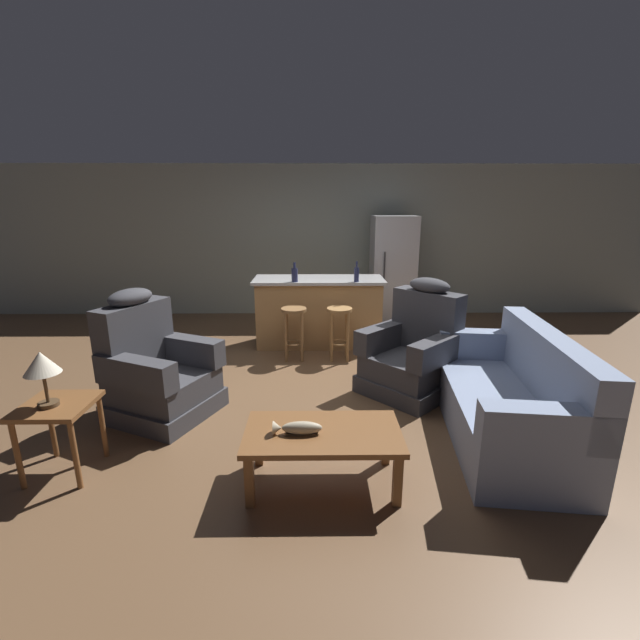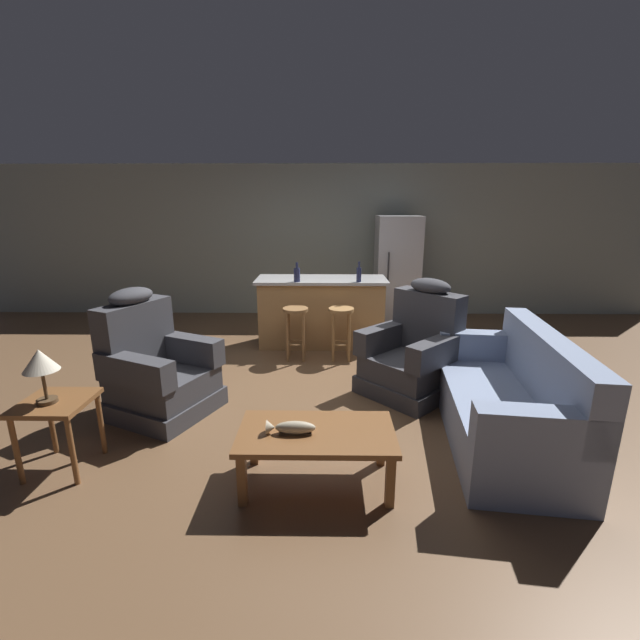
# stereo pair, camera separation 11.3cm
# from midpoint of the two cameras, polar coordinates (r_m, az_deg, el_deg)

# --- Properties ---
(ground_plane) EXTENTS (12.00, 12.00, 0.00)m
(ground_plane) POSITION_cam_midpoint_polar(r_m,az_deg,el_deg) (4.92, -0.69, -8.15)
(ground_plane) COLOR brown
(back_wall) EXTENTS (12.00, 0.05, 2.60)m
(back_wall) POSITION_cam_midpoint_polar(r_m,az_deg,el_deg) (7.66, -0.72, 10.43)
(back_wall) COLOR #939E93
(back_wall) RESTS_ON ground_plane
(coffee_table) EXTENTS (1.10, 0.60, 0.42)m
(coffee_table) POSITION_cam_midpoint_polar(r_m,az_deg,el_deg) (3.12, -0.68, -15.45)
(coffee_table) COLOR brown
(coffee_table) RESTS_ON ground_plane
(fish_figurine) EXTENTS (0.34, 0.10, 0.10)m
(fish_figurine) POSITION_cam_midpoint_polar(r_m,az_deg,el_deg) (3.04, -4.17, -14.20)
(fish_figurine) COLOR #4C3823
(fish_figurine) RESTS_ON coffee_table
(couch) EXTENTS (1.06, 1.99, 0.94)m
(couch) POSITION_cam_midpoint_polar(r_m,az_deg,el_deg) (4.01, 23.32, -9.83)
(couch) COLOR #8493B2
(couch) RESTS_ON ground_plane
(recliner_near_lamp) EXTENTS (1.11, 1.11, 1.20)m
(recliner_near_lamp) POSITION_cam_midpoint_polar(r_m,az_deg,el_deg) (4.37, -21.70, -6.39)
(recliner_near_lamp) COLOR #3D3D42
(recliner_near_lamp) RESTS_ON ground_plane
(recliner_near_island) EXTENTS (1.19, 1.19, 1.20)m
(recliner_near_island) POSITION_cam_midpoint_polar(r_m,az_deg,el_deg) (4.65, 11.73, -4.30)
(recliner_near_island) COLOR #3D3D42
(recliner_near_island) RESTS_ON ground_plane
(end_table) EXTENTS (0.48, 0.48, 0.56)m
(end_table) POSITION_cam_midpoint_polar(r_m,az_deg,el_deg) (3.75, -32.28, -10.75)
(end_table) COLOR brown
(end_table) RESTS_ON ground_plane
(table_lamp) EXTENTS (0.24, 0.24, 0.41)m
(table_lamp) POSITION_cam_midpoint_polar(r_m,az_deg,el_deg) (3.60, -33.89, -5.06)
(table_lamp) COLOR #4C3823
(table_lamp) RESTS_ON end_table
(kitchen_island) EXTENTS (1.80, 0.70, 0.95)m
(kitchen_island) POSITION_cam_midpoint_polar(r_m,az_deg,el_deg) (6.04, -0.70, 1.16)
(kitchen_island) COLOR #AD7F4C
(kitchen_island) RESTS_ON ground_plane
(bar_stool_left) EXTENTS (0.32, 0.32, 0.68)m
(bar_stool_left) POSITION_cam_midpoint_polar(r_m,az_deg,el_deg) (5.45, -4.08, -0.54)
(bar_stool_left) COLOR olive
(bar_stool_left) RESTS_ON ground_plane
(bar_stool_right) EXTENTS (0.32, 0.32, 0.68)m
(bar_stool_right) POSITION_cam_midpoint_polar(r_m,az_deg,el_deg) (5.44, 2.00, -0.52)
(bar_stool_right) COLOR #A87A47
(bar_stool_right) RESTS_ON ground_plane
(refrigerator) EXTENTS (0.70, 0.69, 1.76)m
(refrigerator) POSITION_cam_midpoint_polar(r_m,az_deg,el_deg) (7.25, 9.18, 6.60)
(refrigerator) COLOR #B7B7BC
(refrigerator) RESTS_ON ground_plane
(bottle_tall_green) EXTENTS (0.06, 0.06, 0.27)m
(bottle_tall_green) POSITION_cam_midpoint_polar(r_m,az_deg,el_deg) (5.69, 4.32, 6.13)
(bottle_tall_green) COLOR #23284C
(bottle_tall_green) RESTS_ON kitchen_island
(bottle_short_amber) EXTENTS (0.08, 0.08, 0.26)m
(bottle_short_amber) POSITION_cam_midpoint_polar(r_m,az_deg,el_deg) (5.68, -3.98, 6.08)
(bottle_short_amber) COLOR #23284C
(bottle_short_amber) RESTS_ON kitchen_island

